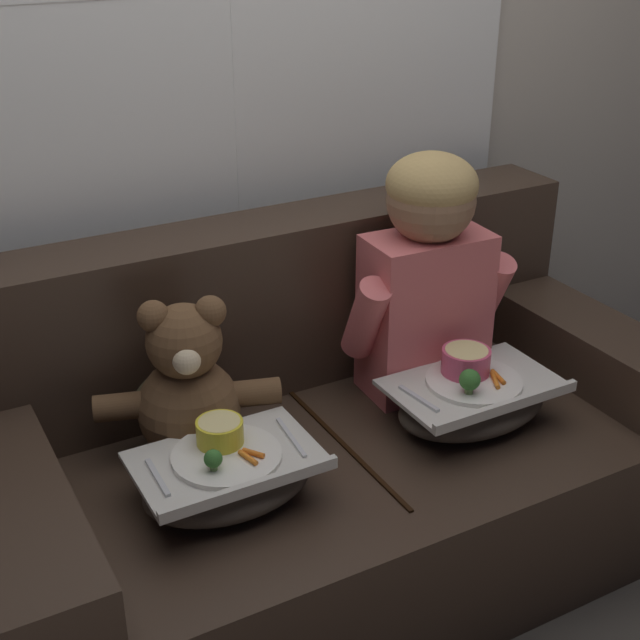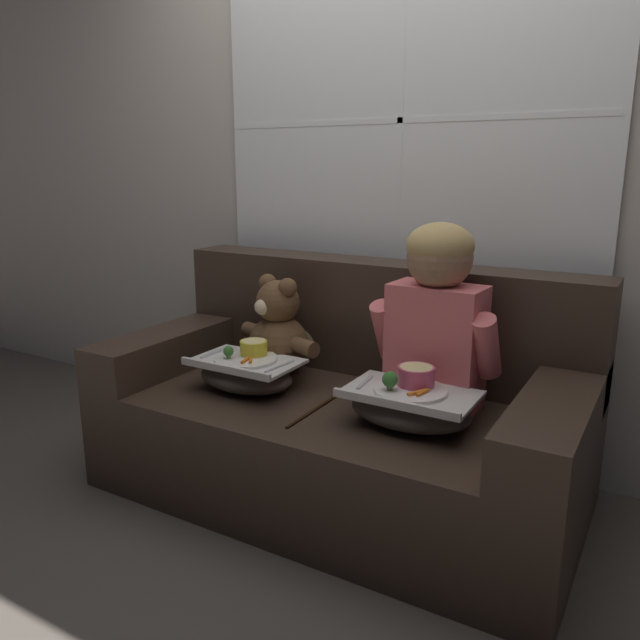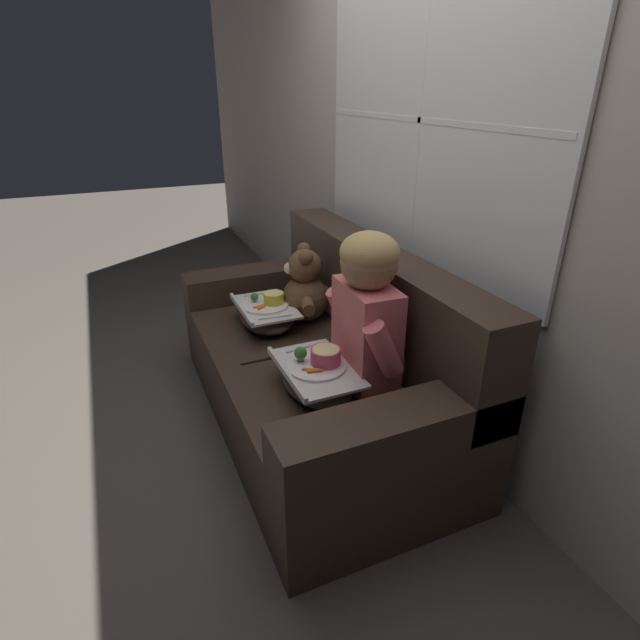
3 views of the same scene
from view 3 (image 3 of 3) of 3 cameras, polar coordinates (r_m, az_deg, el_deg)
The scene contains 9 objects.
ground_plane at distance 2.68m, azimuth -0.99°, elevation -11.18°, with size 14.00×14.00×0.00m, color #4C443D.
wall_back_with_window at distance 2.45m, azimuth 12.03°, elevation 18.15°, with size 8.00×0.08×2.60m.
couch at distance 2.53m, azimuth 0.44°, elevation -5.06°, with size 1.82×0.93×0.88m.
throw_pillow_behind_child at distance 2.23m, azimuth 9.09°, elevation -2.41°, with size 0.33×0.16×0.35m.
throw_pillow_behind_teddy at distance 2.78m, azimuth 1.59°, elevation 3.66°, with size 0.31×0.15×0.32m.
child_figure at distance 2.06m, azimuth 5.40°, elevation 1.85°, with size 0.48×0.24×0.67m.
teddy_bear at distance 2.71m, azimuth -1.83°, elevation 3.52°, with size 0.45×0.33×0.42m.
lap_tray_child at distance 2.11m, azimuth -0.39°, elevation -6.50°, with size 0.44×0.28×0.20m.
lap_tray_teddy at distance 2.68m, azimuth -6.20°, elevation 0.64°, with size 0.42×0.28×0.19m.
Camera 3 is at (1.99, -0.82, 1.59)m, focal length 28.00 mm.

